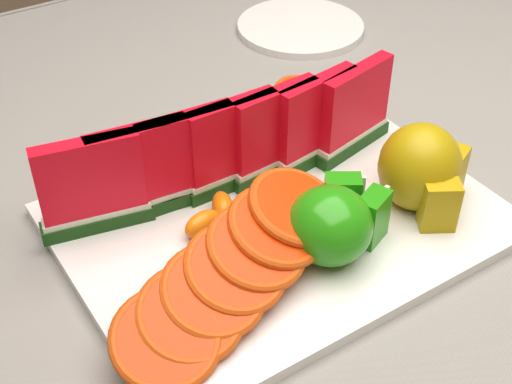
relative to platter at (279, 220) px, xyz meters
name	(u,v)px	position (x,y,z in m)	size (l,w,h in m)	color
table	(272,225)	(0.06, 0.10, -0.11)	(1.40, 0.90, 0.75)	#472516
tablecloth	(272,184)	(0.06, 0.10, -0.05)	(1.53, 1.03, 0.20)	gray
platter	(279,220)	(0.00, 0.00, 0.00)	(0.40, 0.30, 0.01)	silver
apple_cluster	(335,222)	(0.01, -0.06, 0.04)	(0.11, 0.09, 0.07)	#239610
pear_cluster	(423,170)	(0.13, -0.05, 0.04)	(0.10, 0.10, 0.09)	#B79615
side_plate	(300,27)	(0.26, 0.33, 0.00)	(0.24, 0.24, 0.01)	silver
watermelon_row	(233,147)	(-0.01, 0.06, 0.05)	(0.39, 0.07, 0.10)	#0C4009
orange_fan_front	(235,268)	(-0.09, -0.06, 0.04)	(0.27, 0.16, 0.07)	#C84512
orange_fan_back	(212,136)	(0.00, 0.13, 0.03)	(0.32, 0.10, 0.04)	#C84512
tangerine_segments	(255,205)	(-0.02, 0.01, 0.02)	(0.15, 0.07, 0.02)	orange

